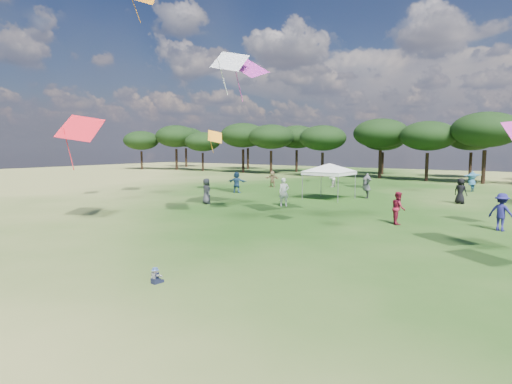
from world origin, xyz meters
TOP-DOWN VIEW (x-y plane):
  - ground at (0.00, 0.00)m, footprint 140.00×140.00m
  - tree_line at (2.39, 47.41)m, footprint 108.78×17.63m
  - tent_left at (-4.63, 22.88)m, footprint 6.26×6.26m
  - toddler at (-0.26, 1.65)m, footprint 0.33×0.36m
  - festival_crowd at (-0.98, 24.84)m, footprint 29.28×21.30m

SIDE VIEW (x-z plane):
  - ground at x=0.00m, z-range 0.00..0.00m
  - toddler at x=-0.26m, z-range -0.03..0.45m
  - festival_crowd at x=-0.98m, z-range -0.06..1.86m
  - tent_left at x=-4.63m, z-range 1.07..4.07m
  - tree_line at x=2.39m, z-range 1.54..9.31m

